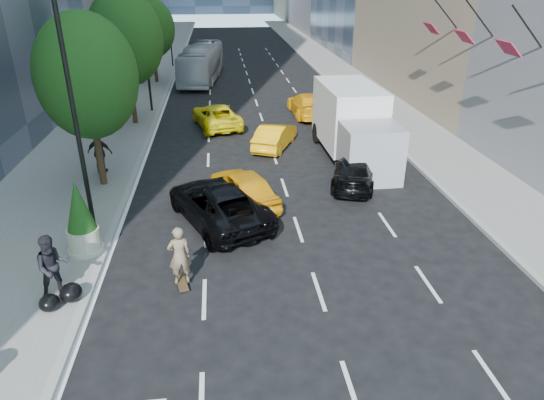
{
  "coord_description": "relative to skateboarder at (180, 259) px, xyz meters",
  "views": [
    {
      "loc": [
        -1.77,
        -12.08,
        8.89
      ],
      "look_at": [
        -0.08,
        3.33,
        1.6
      ],
      "focal_mm": 32.0,
      "sensor_mm": 36.0,
      "label": 1
    }
  ],
  "objects": [
    {
      "name": "ground",
      "position": [
        3.2,
        -0.76,
        -0.97
      ],
      "size": [
        160.0,
        160.0,
        0.0
      ],
      "primitive_type": "plane",
      "color": "black",
      "rests_on": "ground"
    },
    {
      "name": "sidewalk_left",
      "position": [
        -5.8,
        29.24,
        -0.89
      ],
      "size": [
        6.0,
        120.0,
        0.15
      ],
      "primitive_type": "cube",
      "color": "slate",
      "rests_on": "ground"
    },
    {
      "name": "sidewalk_right",
      "position": [
        13.2,
        29.24,
        -0.89
      ],
      "size": [
        4.0,
        120.0,
        0.15
      ],
      "primitive_type": "cube",
      "color": "slate",
      "rests_on": "ground"
    },
    {
      "name": "lamp_near",
      "position": [
        -3.12,
        3.24,
        4.85
      ],
      "size": [
        2.13,
        0.22,
        10.0
      ],
      "color": "black",
      "rests_on": "sidewalk_left"
    },
    {
      "name": "lamp_far",
      "position": [
        -3.12,
        21.24,
        4.85
      ],
      "size": [
        2.13,
        0.22,
        10.0
      ],
      "color": "black",
      "rests_on": "sidewalk_left"
    },
    {
      "name": "tree_near",
      "position": [
        -4.0,
        8.24,
        4.0
      ],
      "size": [
        4.2,
        4.2,
        7.46
      ],
      "color": "black",
      "rests_on": "sidewalk_left"
    },
    {
      "name": "tree_mid",
      "position": [
        -4.0,
        18.24,
        4.35
      ],
      "size": [
        4.5,
        4.5,
        7.99
      ],
      "color": "black",
      "rests_on": "sidewalk_left"
    },
    {
      "name": "tree_far",
      "position": [
        -4.0,
        31.24,
        3.66
      ],
      "size": [
        3.9,
        3.9,
        6.92
      ],
      "color": "black",
      "rests_on": "sidewalk_left"
    },
    {
      "name": "traffic_signal",
      "position": [
        -3.2,
        39.24,
        3.27
      ],
      "size": [
        2.48,
        0.53,
        5.2
      ],
      "color": "black",
      "rests_on": "sidewalk_left"
    },
    {
      "name": "facade_flags",
      "position": [
        13.84,
        9.24,
        5.22
      ],
      "size": [
        1.85,
        13.3,
        2.05
      ],
      "color": "black",
      "rests_on": "ground"
    },
    {
      "name": "skateboarder",
      "position": [
        0.0,
        0.0,
        0.0
      ],
      "size": [
        0.79,
        0.6,
        1.93
      ],
      "primitive_type": "imported",
      "rotation": [
        0.0,
        0.0,
        3.36
      ],
      "color": "brown",
      "rests_on": "ground"
    },
    {
      "name": "black_sedan_lincoln",
      "position": [
        1.2,
        4.24,
        -0.19
      ],
      "size": [
        4.6,
        6.17,
        1.56
      ],
      "primitive_type": "imported",
      "rotation": [
        0.0,
        0.0,
        3.55
      ],
      "color": "black",
      "rests_on": "ground"
    },
    {
      "name": "black_sedan_mercedes",
      "position": [
        7.4,
        7.24,
        -0.3
      ],
      "size": [
        3.15,
        4.93,
        1.33
      ],
      "primitive_type": "imported",
      "rotation": [
        0.0,
        0.0,
        2.84
      ],
      "color": "black",
      "rests_on": "ground"
    },
    {
      "name": "taxi_a",
      "position": [
        2.27,
        5.74,
        -0.21
      ],
      "size": [
        3.2,
        4.78,
        1.51
      ],
      "primitive_type": "imported",
      "rotation": [
        0.0,
        0.0,
        3.49
      ],
      "color": "#F7A30D",
      "rests_on": "ground"
    },
    {
      "name": "taxi_b",
      "position": [
        4.4,
        12.81,
        -0.28
      ],
      "size": [
        2.98,
        4.38,
        1.37
      ],
      "primitive_type": "imported",
      "rotation": [
        0.0,
        0.0,
        2.73
      ],
      "color": "#F5A70C",
      "rests_on": "ground"
    },
    {
      "name": "taxi_c",
      "position": [
        1.2,
        17.24,
        -0.25
      ],
      "size": [
        3.46,
        5.55,
        1.43
      ],
      "primitive_type": "imported",
      "rotation": [
        0.0,
        0.0,
        3.37
      ],
      "color": "yellow",
      "rests_on": "ground"
    },
    {
      "name": "taxi_d",
      "position": [
        7.4,
        19.24,
        -0.2
      ],
      "size": [
        2.35,
        5.37,
        1.53
      ],
      "primitive_type": "imported",
      "rotation": [
        0.0,
        0.0,
        3.18
      ],
      "color": "#FFB00D",
      "rests_on": "ground"
    },
    {
      "name": "city_bus",
      "position": [
        0.0,
        32.11,
        0.59
      ],
      "size": [
        3.98,
        11.42,
        3.11
      ],
      "primitive_type": "imported",
      "rotation": [
        0.0,
        0.0,
        -0.12
      ],
      "color": "silver",
      "rests_on": "ground"
    },
    {
      "name": "box_truck",
      "position": [
        8.19,
        10.59,
        0.89
      ],
      "size": [
        2.94,
        7.71,
        3.66
      ],
      "rotation": [
        0.0,
        0.0,
        0.02
      ],
      "color": "silver",
      "rests_on": "ground"
    },
    {
      "name": "pedestrian_a",
      "position": [
        -3.6,
        -0.33,
        0.19
      ],
      "size": [
        1.22,
        1.12,
        2.02
      ],
      "primitive_type": "imported",
      "rotation": [
        0.0,
        0.0,
        0.45
      ],
      "color": "black",
      "rests_on": "sidewalk_left"
    },
    {
      "name": "pedestrian_b",
      "position": [
        -4.34,
        9.69,
        0.18
      ],
      "size": [
        1.23,
        0.65,
        2.0
      ],
      "primitive_type": "imported",
      "rotation": [
        0.0,
        0.0,
        3.0
      ],
      "color": "black",
      "rests_on": "sidewalk_left"
    },
    {
      "name": "planter_shrub",
      "position": [
        -3.4,
        2.24,
        0.42
      ],
      "size": [
        1.08,
        1.08,
        2.59
      ],
      "color": "beige",
      "rests_on": "sidewalk_left"
    },
    {
      "name": "garbage_bags",
      "position": [
        -3.35,
        -0.77,
        -0.56
      ],
      "size": [
        1.1,
        1.06,
        0.54
      ],
      "color": "black",
      "rests_on": "sidewalk_left"
    }
  ]
}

